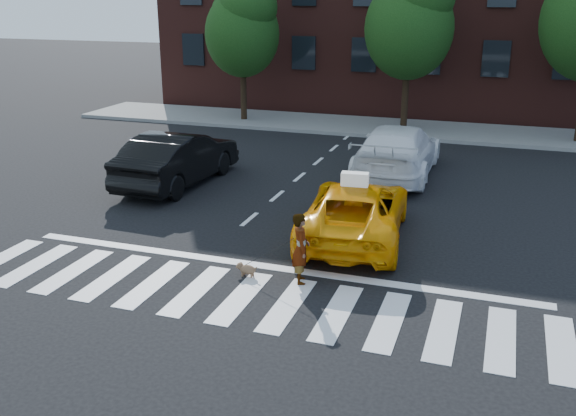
{
  "coord_description": "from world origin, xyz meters",
  "views": [
    {
      "loc": [
        4.67,
        -10.7,
        5.83
      ],
      "look_at": [
        0.13,
        2.56,
        1.1
      ],
      "focal_mm": 40.0,
      "sensor_mm": 36.0,
      "label": 1
    }
  ],
  "objects": [
    {
      "name": "ground",
      "position": [
        0.0,
        0.0,
        0.0
      ],
      "size": [
        120.0,
        120.0,
        0.0
      ],
      "primitive_type": "plane",
      "color": "black",
      "rests_on": "ground"
    },
    {
      "name": "crosswalk",
      "position": [
        0.0,
        0.0,
        0.01
      ],
      "size": [
        13.0,
        2.4,
        0.01
      ],
      "primitive_type": "cube",
      "color": "silver",
      "rests_on": "ground"
    },
    {
      "name": "stop_line",
      "position": [
        0.0,
        1.6,
        0.01
      ],
      "size": [
        12.0,
        0.3,
        0.01
      ],
      "primitive_type": "cube",
      "color": "silver",
      "rests_on": "ground"
    },
    {
      "name": "sidewalk_far",
      "position": [
        0.0,
        17.5,
        0.07
      ],
      "size": [
        30.0,
        4.0,
        0.15
      ],
      "primitive_type": "cube",
      "color": "slate",
      "rests_on": "ground"
    },
    {
      "name": "tree_left",
      "position": [
        -6.97,
        17.0,
        4.44
      ],
      "size": [
        3.39,
        3.38,
        6.5
      ],
      "color": "black",
      "rests_on": "ground"
    },
    {
      "name": "tree_mid",
      "position": [
        0.53,
        17.0,
        4.85
      ],
      "size": [
        3.69,
        3.69,
        7.1
      ],
      "color": "black",
      "rests_on": "ground"
    },
    {
      "name": "taxi",
      "position": [
        1.4,
        4.01,
        0.71
      ],
      "size": [
        2.83,
        5.28,
        1.41
      ],
      "primitive_type": "imported",
      "rotation": [
        0.0,
        0.0,
        3.24
      ],
      "color": "#F49A05",
      "rests_on": "ground"
    },
    {
      "name": "black_sedan",
      "position": [
        -5.0,
        6.8,
        0.85
      ],
      "size": [
        2.01,
        5.22,
        1.7
      ],
      "primitive_type": "imported",
      "rotation": [
        0.0,
        0.0,
        3.1
      ],
      "color": "black",
      "rests_on": "ground"
    },
    {
      "name": "white_suv",
      "position": [
        1.4,
        10.05,
        0.85
      ],
      "size": [
        2.42,
        5.87,
        1.7
      ],
      "primitive_type": "imported",
      "rotation": [
        0.0,
        0.0,
        3.15
      ],
      "color": "white",
      "rests_on": "ground"
    },
    {
      "name": "woman",
      "position": [
        0.91,
        1.09,
        0.77
      ],
      "size": [
        0.56,
        0.66,
        1.53
      ],
      "primitive_type": "imported",
      "rotation": [
        0.0,
        0.0,
        1.97
      ],
      "color": "#999999",
      "rests_on": "ground"
    },
    {
      "name": "dog",
      "position": [
        -0.29,
        0.99,
        0.17
      ],
      "size": [
        0.51,
        0.22,
        0.29
      ],
      "rotation": [
        0.0,
        0.0,
        -0.06
      ],
      "color": "#957E4B",
      "rests_on": "ground"
    },
    {
      "name": "taxi_sign",
      "position": [
        1.4,
        3.81,
        1.57
      ],
      "size": [
        0.67,
        0.34,
        0.32
      ],
      "primitive_type": "cube",
      "rotation": [
        0.0,
        0.0,
        3.24
      ],
      "color": "white",
      "rests_on": "taxi"
    }
  ]
}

